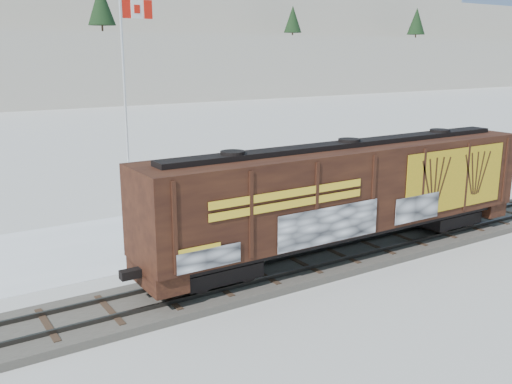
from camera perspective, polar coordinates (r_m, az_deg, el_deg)
ground at (r=23.52m, az=4.51°, el=-7.75°), size 500.00×500.00×0.00m
rail_track at (r=23.47m, az=4.52°, el=-7.42°), size 50.00×3.40×0.43m
parking_strip at (r=29.49m, az=-4.34°, el=-3.23°), size 40.00×8.00×0.03m
hopper_railcar at (r=24.06m, az=9.13°, el=0.14°), size 18.41×3.06×4.65m
flagpole at (r=33.22m, az=-12.62°, el=5.98°), size 2.30×0.90×11.64m
car_silver at (r=26.99m, az=-8.18°, el=-3.42°), size 4.24×2.73×1.34m
car_white at (r=30.35m, az=-0.91°, el=-1.23°), size 4.71×2.55×1.47m
car_dark at (r=30.92m, az=6.68°, el=-1.04°), size 5.47×3.88×1.47m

